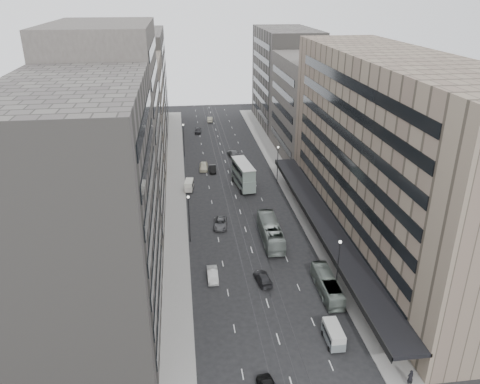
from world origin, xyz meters
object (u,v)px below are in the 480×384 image
double_decker (243,174)px  sedan_1 (213,275)px  pedestrian (410,378)px  bus_near (327,285)px  vw_microbus (333,334)px  panel_van (189,185)px  sedan_2 (220,223)px  bus_far (271,232)px

double_decker → sedan_1: bearing=-112.2°
double_decker → pedestrian: bearing=-86.7°
bus_near → vw_microbus: 9.83m
pedestrian → panel_van: bearing=-76.3°
bus_near → sedan_2: size_ratio=1.95×
bus_near → sedan_2: bearing=-58.4°
panel_van → sedan_1: size_ratio=0.87×
panel_van → double_decker: bearing=9.4°
bus_far → double_decker: bearing=-85.5°
bus_far → sedan_1: (-10.41, -9.98, -0.97)m
bus_near → pedestrian: 17.48m
double_decker → bus_near: bearing=-87.6°
pedestrian → double_decker: bearing=-87.3°
double_decker → panel_van: (-11.37, -0.36, -1.68)m
vw_microbus → sedan_2: bearing=109.4°
panel_van → sedan_1: panel_van is taller
bus_far → panel_van: bearing=-59.7°
double_decker → sedan_1: size_ratio=2.35×
bus_near → pedestrian: bus_near is taller
vw_microbus → sedan_1: vw_microbus is taller
bus_far → vw_microbus: 25.19m
bus_far → pedestrian: bus_far is taller
panel_van → sedan_1: (2.36, -32.71, -0.52)m
panel_van → pedestrian: size_ratio=1.83×
bus_far → panel_van: bus_far is taller
panel_van → pedestrian: bearing=-61.2°
double_decker → sedan_2: double_decker is taller
sedan_1 → sedan_2: (2.58, 15.88, -0.03)m
bus_near → sedan_1: bus_near is taller
sedan_1 → pedestrian: pedestrian is taller
bus_far → panel_van: 26.08m
bus_near → sedan_2: (-12.76, 21.35, -0.65)m
sedan_2 → double_decker: bearing=76.6°
sedan_1 → pedestrian: bearing=-49.6°
panel_van → sedan_1: 32.80m
panel_van → bus_near: bearing=-57.5°
sedan_1 → sedan_2: bearing=81.0°
bus_near → sedan_1: bearing=-18.9°
bus_near → panel_van: 42.09m
pedestrian → bus_far: bearing=-82.6°
bus_near → pedestrian: bearing=103.1°
bus_near → double_decker: bearing=-79.9°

